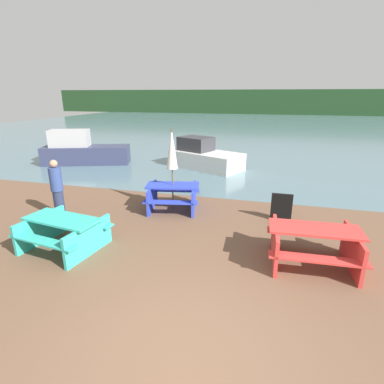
{
  "coord_description": "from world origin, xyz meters",
  "views": [
    {
      "loc": [
        0.88,
        -2.81,
        3.26
      ],
      "look_at": [
        -1.01,
        4.3,
        0.85
      ],
      "focal_mm": 28.0,
      "sensor_mm": 36.0,
      "label": 1
    }
  ],
  "objects_px": {
    "boat": "(204,157)",
    "boat_second": "(83,151)",
    "person": "(57,189)",
    "picnic_table_blue": "(173,195)",
    "picnic_table_teal": "(63,230)",
    "umbrella_white": "(172,149)",
    "signboard": "(281,207)",
    "picnic_table_red": "(313,243)"
  },
  "relations": [
    {
      "from": "boat",
      "to": "boat_second",
      "type": "distance_m",
      "value": 5.94
    },
    {
      "from": "boat",
      "to": "person",
      "type": "relative_size",
      "value": 2.27
    },
    {
      "from": "picnic_table_blue",
      "to": "boat",
      "type": "xyz_separation_m",
      "value": [
        -0.28,
        5.39,
        0.07
      ]
    },
    {
      "from": "picnic_table_teal",
      "to": "umbrella_white",
      "type": "height_order",
      "value": "umbrella_white"
    },
    {
      "from": "boat",
      "to": "signboard",
      "type": "bearing_deg",
      "value": -33.77
    },
    {
      "from": "picnic_table_red",
      "to": "boat",
      "type": "xyz_separation_m",
      "value": [
        -3.93,
        7.56,
        0.05
      ]
    },
    {
      "from": "picnic_table_red",
      "to": "boat_second",
      "type": "bearing_deg",
      "value": 144.93
    },
    {
      "from": "umbrella_white",
      "to": "picnic_table_teal",
      "type": "bearing_deg",
      "value": -118.12
    },
    {
      "from": "picnic_table_blue",
      "to": "umbrella_white",
      "type": "bearing_deg",
      "value": 0.0
    },
    {
      "from": "picnic_table_red",
      "to": "signboard",
      "type": "bearing_deg",
      "value": 104.87
    },
    {
      "from": "signboard",
      "to": "picnic_table_blue",
      "type": "bearing_deg",
      "value": 178.89
    },
    {
      "from": "picnic_table_teal",
      "to": "boat_second",
      "type": "bearing_deg",
      "value": 121.27
    },
    {
      "from": "boat_second",
      "to": "umbrella_white",
      "type": "bearing_deg",
      "value": -56.56
    },
    {
      "from": "picnic_table_blue",
      "to": "umbrella_white",
      "type": "distance_m",
      "value": 1.35
    },
    {
      "from": "boat",
      "to": "signboard",
      "type": "height_order",
      "value": "boat"
    },
    {
      "from": "boat_second",
      "to": "signboard",
      "type": "xyz_separation_m",
      "value": [
        9.27,
        -4.78,
        -0.24
      ]
    },
    {
      "from": "picnic_table_blue",
      "to": "person",
      "type": "height_order",
      "value": "person"
    },
    {
      "from": "picnic_table_red",
      "to": "picnic_table_blue",
      "type": "bearing_deg",
      "value": 149.17
    },
    {
      "from": "picnic_table_blue",
      "to": "boat",
      "type": "bearing_deg",
      "value": 92.97
    },
    {
      "from": "picnic_table_teal",
      "to": "umbrella_white",
      "type": "xyz_separation_m",
      "value": [
        1.55,
        2.9,
        1.36
      ]
    },
    {
      "from": "picnic_table_red",
      "to": "signboard",
      "type": "xyz_separation_m",
      "value": [
        -0.56,
        2.12,
        -0.09
      ]
    },
    {
      "from": "picnic_table_blue",
      "to": "person",
      "type": "distance_m",
      "value": 3.19
    },
    {
      "from": "picnic_table_red",
      "to": "boat",
      "type": "bearing_deg",
      "value": 117.44
    },
    {
      "from": "picnic_table_teal",
      "to": "picnic_table_red",
      "type": "height_order",
      "value": "picnic_table_red"
    },
    {
      "from": "picnic_table_teal",
      "to": "umbrella_white",
      "type": "bearing_deg",
      "value": 61.88
    },
    {
      "from": "picnic_table_blue",
      "to": "person",
      "type": "relative_size",
      "value": 1.09
    },
    {
      "from": "picnic_table_teal",
      "to": "signboard",
      "type": "bearing_deg",
      "value": 31.51
    },
    {
      "from": "picnic_table_teal",
      "to": "person",
      "type": "height_order",
      "value": "person"
    },
    {
      "from": "picnic_table_teal",
      "to": "picnic_table_red",
      "type": "xyz_separation_m",
      "value": [
        5.2,
        0.72,
        0.03
      ]
    },
    {
      "from": "umbrella_white",
      "to": "boat_second",
      "type": "distance_m",
      "value": 7.87
    },
    {
      "from": "picnic_table_red",
      "to": "boat",
      "type": "distance_m",
      "value": 8.52
    },
    {
      "from": "person",
      "to": "signboard",
      "type": "height_order",
      "value": "person"
    },
    {
      "from": "boat",
      "to": "umbrella_white",
      "type": "bearing_deg",
      "value": -62.51
    },
    {
      "from": "picnic_table_teal",
      "to": "picnic_table_red",
      "type": "relative_size",
      "value": 1.02
    },
    {
      "from": "picnic_table_blue",
      "to": "signboard",
      "type": "bearing_deg",
      "value": -1.11
    },
    {
      "from": "umbrella_white",
      "to": "person",
      "type": "height_order",
      "value": "umbrella_white"
    },
    {
      "from": "picnic_table_teal",
      "to": "boat",
      "type": "xyz_separation_m",
      "value": [
        1.27,
        8.29,
        0.08
      ]
    },
    {
      "from": "signboard",
      "to": "picnic_table_teal",
      "type": "bearing_deg",
      "value": -148.49
    },
    {
      "from": "boat_second",
      "to": "picnic_table_blue",
      "type": "bearing_deg",
      "value": -56.56
    },
    {
      "from": "picnic_table_teal",
      "to": "boat",
      "type": "distance_m",
      "value": 8.38
    },
    {
      "from": "picnic_table_blue",
      "to": "signboard",
      "type": "height_order",
      "value": "picnic_table_blue"
    },
    {
      "from": "boat_second",
      "to": "signboard",
      "type": "relative_size",
      "value": 5.67
    }
  ]
}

